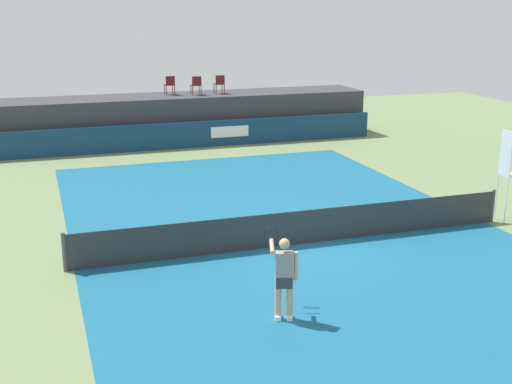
{
  "coord_description": "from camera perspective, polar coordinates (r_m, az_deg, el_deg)",
  "views": [
    {
      "loc": [
        -6.61,
        -15.96,
        6.29
      ],
      "look_at": [
        -0.61,
        2.0,
        1.0
      ],
      "focal_mm": 47.0,
      "sensor_mm": 36.0,
      "label": 1
    }
  ],
  "objects": [
    {
      "name": "tennis_net",
      "position": [
        18.22,
        3.83,
        -3.03
      ],
      "size": [
        12.4,
        0.02,
        0.95
      ],
      "primitive_type": "cube",
      "color": "#2D2D2D",
      "rests_on": "ground"
    },
    {
      "name": "net_post_far",
      "position": [
        21.26,
        19.5,
        -1.11
      ],
      "size": [
        0.1,
        0.1,
        1.0
      ],
      "primitive_type": "cylinder",
      "color": "#4C4C51",
      "rests_on": "ground"
    },
    {
      "name": "umpire_chair",
      "position": [
        21.21,
        20.55,
        1.79
      ],
      "size": [
        0.48,
        0.48,
        2.76
      ],
      "color": "white",
      "rests_on": "ground"
    },
    {
      "name": "spectator_chair_center",
      "position": [
        32.43,
        -3.13,
        9.22
      ],
      "size": [
        0.44,
        0.44,
        0.89
      ],
      "color": "#561919",
      "rests_on": "spectator_platform"
    },
    {
      "name": "sponsor_wall",
      "position": [
        30.72,
        -5.72,
        4.86
      ],
      "size": [
        18.0,
        0.22,
        1.2
      ],
      "color": "navy",
      "rests_on": "ground"
    },
    {
      "name": "court_inner",
      "position": [
        18.38,
        3.8,
        -4.43
      ],
      "size": [
        12.0,
        22.0,
        0.0
      ],
      "primitive_type": "cube",
      "color": "#16597A",
      "rests_on": "ground"
    },
    {
      "name": "tennis_player",
      "position": [
        13.81,
        2.38,
        -7.11
      ],
      "size": [
        0.56,
        1.24,
        1.77
      ],
      "color": "white",
      "rests_on": "court_inner"
    },
    {
      "name": "spectator_chair_left",
      "position": [
        32.0,
        -5.11,
        9.1
      ],
      "size": [
        0.44,
        0.44,
        0.89
      ],
      "color": "#561919",
      "rests_on": "spectator_platform"
    },
    {
      "name": "net_post_near",
      "position": [
        16.98,
        -16.01,
        -4.96
      ],
      "size": [
        0.1,
        0.1,
        1.0
      ],
      "primitive_type": "cylinder",
      "color": "#4C4C51",
      "rests_on": "ground"
    },
    {
      "name": "spectator_platform",
      "position": [
        32.37,
        -6.48,
        6.28
      ],
      "size": [
        18.0,
        2.8,
        2.2
      ],
      "primitive_type": "cube",
      "color": "#38383D",
      "rests_on": "ground"
    },
    {
      "name": "ground_plane",
      "position": [
        21.04,
        0.72,
        -1.79
      ],
      "size": [
        48.0,
        48.0,
        0.0
      ],
      "primitive_type": "plane",
      "color": "#6B7F51"
    },
    {
      "name": "spectator_chair_far_left",
      "position": [
        32.27,
        -7.35,
        9.08
      ],
      "size": [
        0.46,
        0.46,
        0.89
      ],
      "color": "#561919",
      "rests_on": "spectator_platform"
    }
  ]
}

